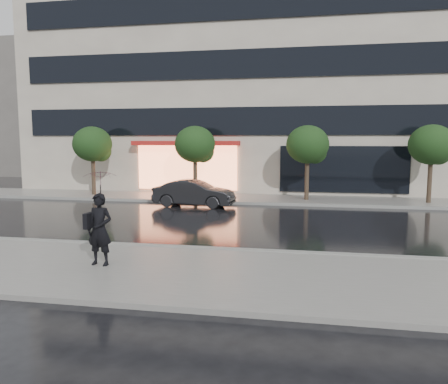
# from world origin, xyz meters

# --- Properties ---
(ground) EXTENTS (120.00, 120.00, 0.00)m
(ground) POSITION_xyz_m (0.00, 0.00, 0.00)
(ground) COLOR black
(ground) RESTS_ON ground
(sidewalk_near) EXTENTS (60.00, 4.50, 0.12)m
(sidewalk_near) POSITION_xyz_m (0.00, -3.25, 0.06)
(sidewalk_near) COLOR slate
(sidewalk_near) RESTS_ON ground
(sidewalk_far) EXTENTS (60.00, 3.50, 0.12)m
(sidewalk_far) POSITION_xyz_m (0.00, 10.25, 0.06)
(sidewalk_far) COLOR slate
(sidewalk_far) RESTS_ON ground
(curb_near) EXTENTS (60.00, 0.25, 0.14)m
(curb_near) POSITION_xyz_m (0.00, -1.00, 0.07)
(curb_near) COLOR gray
(curb_near) RESTS_ON ground
(curb_far) EXTENTS (60.00, 0.25, 0.14)m
(curb_far) POSITION_xyz_m (0.00, 8.50, 0.07)
(curb_far) COLOR gray
(curb_far) RESTS_ON ground
(office_building) EXTENTS (30.00, 12.76, 18.00)m
(office_building) POSITION_xyz_m (-0.00, 17.97, 9.00)
(office_building) COLOR beige
(office_building) RESTS_ON ground
(tree_far_west) EXTENTS (2.20, 2.20, 3.99)m
(tree_far_west) POSITION_xyz_m (-8.94, 10.03, 2.92)
(tree_far_west) COLOR #33261C
(tree_far_west) RESTS_ON ground
(tree_mid_west) EXTENTS (2.20, 2.20, 3.99)m
(tree_mid_west) POSITION_xyz_m (-2.94, 10.03, 2.92)
(tree_mid_west) COLOR #33261C
(tree_mid_west) RESTS_ON ground
(tree_mid_east) EXTENTS (2.20, 2.20, 3.99)m
(tree_mid_east) POSITION_xyz_m (3.06, 10.03, 2.92)
(tree_mid_east) COLOR #33261C
(tree_mid_east) RESTS_ON ground
(tree_far_east) EXTENTS (2.20, 2.20, 3.99)m
(tree_far_east) POSITION_xyz_m (9.06, 10.03, 2.92)
(tree_far_east) COLOR #33261C
(tree_far_east) RESTS_ON ground
(parked_car) EXTENTS (4.02, 1.63, 1.30)m
(parked_car) POSITION_xyz_m (-2.40, 7.42, 0.65)
(parked_car) COLOR black
(parked_car) RESTS_ON ground
(pedestrian_with_umbrella) EXTENTS (0.88, 0.89, 2.37)m
(pedestrian_with_umbrella) POSITION_xyz_m (-2.07, -3.17, 1.56)
(pedestrian_with_umbrella) COLOR black
(pedestrian_with_umbrella) RESTS_ON sidewalk_near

